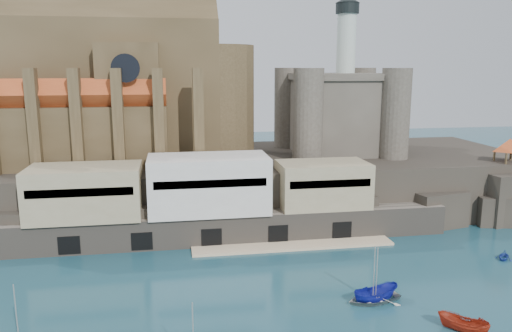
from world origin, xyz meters
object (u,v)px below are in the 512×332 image
object	(u,v)px
church	(120,90)
boat_2	(375,301)
pavilion	(510,146)
castle_keep	(338,109)

from	to	relation	value
church	boat_2	bearing A→B (deg)	-53.78
church	pavilion	world-z (taller)	church
castle_keep	boat_2	bearing A→B (deg)	-102.22
castle_keep	boat_2	size ratio (longest dim) A/B	5.16
castle_keep	boat_2	xyz separation A→B (m)	(-9.05, -41.76, -18.31)
church	pavilion	size ratio (longest dim) A/B	7.34
castle_keep	church	bearing A→B (deg)	178.89
castle_keep	pavilion	bearing A→B (deg)	-30.18
church	castle_keep	size ratio (longest dim) A/B	1.60
boat_2	castle_keep	bearing A→B (deg)	-24.42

